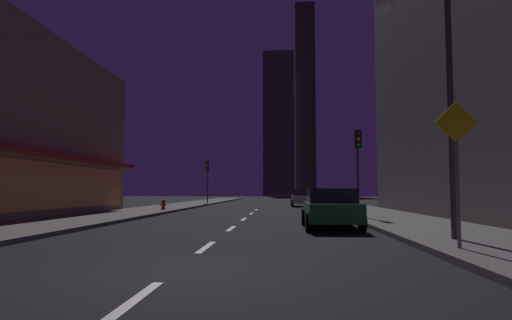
# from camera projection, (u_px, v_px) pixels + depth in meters

# --- Properties ---
(ground_plane) EXTENTS (78.00, 136.00, 0.10)m
(ground_plane) POSITION_uv_depth(u_px,v_px,m) (262.00, 207.00, 39.23)
(ground_plane) COLOR black
(sidewalk_right) EXTENTS (4.00, 76.00, 0.15)m
(sidewalk_right) POSITION_uv_depth(u_px,v_px,m) (340.00, 205.00, 38.82)
(sidewalk_right) COLOR #605E59
(sidewalk_right) RESTS_ON ground
(sidewalk_left) EXTENTS (4.00, 76.00, 0.15)m
(sidewalk_left) POSITION_uv_depth(u_px,v_px,m) (185.00, 205.00, 39.65)
(sidewalk_left) COLOR #605E59
(sidewalk_left) RESTS_ON ground
(lane_marking_center) EXTENTS (0.16, 28.20, 0.01)m
(lane_marking_center) POSITION_uv_depth(u_px,v_px,m) (238.00, 223.00, 18.32)
(lane_marking_center) COLOR silver
(lane_marking_center) RESTS_ON ground
(skyscraper_distant_tall) EXTENTS (8.64, 7.50, 40.48)m
(skyscraper_distant_tall) POSITION_uv_depth(u_px,v_px,m) (279.00, 124.00, 124.19)
(skyscraper_distant_tall) COLOR #423E31
(skyscraper_distant_tall) RESTS_ON ground
(skyscraper_distant_mid) EXTENTS (6.05, 7.96, 59.65)m
(skyscraper_distant_mid) POSITION_uv_depth(u_px,v_px,m) (305.00, 100.00, 136.81)
(skyscraper_distant_mid) COLOR #363328
(skyscraper_distant_mid) RESTS_ON ground
(car_parked_near) EXTENTS (1.98, 4.24, 1.45)m
(car_parked_near) POSITION_uv_depth(u_px,v_px,m) (331.00, 208.00, 15.91)
(car_parked_near) COLOR #1E722D
(car_parked_near) RESTS_ON ground
(car_parked_far) EXTENTS (1.98, 4.24, 1.45)m
(car_parked_far) POSITION_uv_depth(u_px,v_px,m) (302.00, 198.00, 38.38)
(car_parked_far) COLOR silver
(car_parked_far) RESTS_ON ground
(fire_hydrant_far_left) EXTENTS (0.42, 0.30, 0.65)m
(fire_hydrant_far_left) POSITION_uv_depth(u_px,v_px,m) (163.00, 205.00, 28.52)
(fire_hydrant_far_left) COLOR red
(fire_hydrant_far_left) RESTS_ON sidewalk_left
(traffic_light_near_right) EXTENTS (0.32, 0.48, 4.20)m
(traffic_light_near_right) POSITION_uv_depth(u_px,v_px,m) (358.00, 153.00, 21.09)
(traffic_light_near_right) COLOR #2D2D2D
(traffic_light_near_right) RESTS_ON sidewalk_right
(traffic_light_far_left) EXTENTS (0.32, 0.48, 4.20)m
(traffic_light_far_left) POSITION_uv_depth(u_px,v_px,m) (207.00, 172.00, 43.13)
(traffic_light_far_left) COLOR #2D2D2D
(traffic_light_far_left) RESTS_ON sidewalk_left
(street_lamp_right) EXTENTS (1.96, 0.56, 6.58)m
(street_lamp_right) POSITION_uv_depth(u_px,v_px,m) (417.00, 49.00, 11.47)
(street_lamp_right) COLOR #38383D
(street_lamp_right) RESTS_ON sidewalk_right
(pedestrian_crossing_sign) EXTENTS (0.91, 0.08, 3.15)m
(pedestrian_crossing_sign) POSITION_uv_depth(u_px,v_px,m) (457.00, 160.00, 9.42)
(pedestrian_crossing_sign) COLOR slate
(pedestrian_crossing_sign) RESTS_ON sidewalk_right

